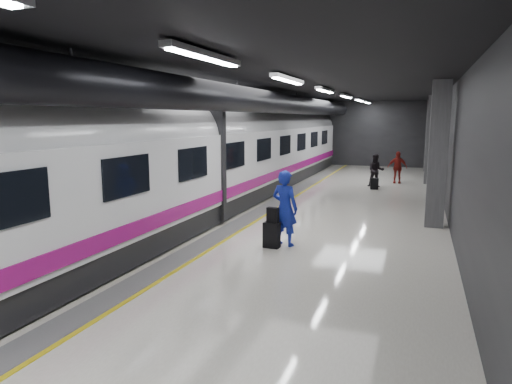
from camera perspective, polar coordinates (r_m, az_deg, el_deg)
The scene contains 9 objects.
ground at distance 14.10m, azimuth 2.62°, elevation -4.59°, with size 40.00×40.00×0.00m, color white.
platform_hall at distance 14.69m, azimuth 2.76°, elevation 9.89°, with size 10.02×40.02×4.51m.
train at distance 15.03m, azimuth -9.27°, elevation 4.16°, with size 3.05×38.00×4.05m.
traveler_main at distance 12.10m, azimuth 3.62°, elevation -2.02°, with size 0.74×0.48×2.02m, color #1A23C9.
suitcase_main at distance 12.00m, azimuth 1.97°, elevation -5.40°, with size 0.41×0.26×0.67m, color black.
shoulder_bag at distance 11.87m, azimuth 2.11°, elevation -2.90°, with size 0.30×0.16×0.40m, color black.
traveler_far_a at distance 23.20m, azimuth 14.77°, elevation 2.62°, with size 0.79×0.62×1.63m, color black.
traveler_far_b at distance 24.88m, azimuth 17.25°, elevation 2.97°, with size 0.97×0.40×1.66m, color maroon.
suitcase_far at distance 22.47m, azimuth 14.57°, elevation 1.02°, with size 0.37×0.24×0.54m, color black.
Camera 1 is at (4.04, -13.08, 3.37)m, focal length 32.00 mm.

